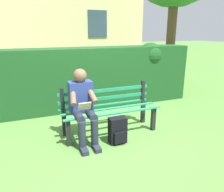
{
  "coord_description": "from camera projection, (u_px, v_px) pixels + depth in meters",
  "views": [
    {
      "loc": [
        1.28,
        3.32,
        1.77
      ],
      "look_at": [
        0.0,
        0.1,
        0.72
      ],
      "focal_mm": 34.54,
      "sensor_mm": 36.0,
      "label": 1
    }
  ],
  "objects": [
    {
      "name": "person_seated",
      "position": [
        83.0,
        104.0,
        3.46
      ],
      "size": [
        0.44,
        0.73,
        1.2
      ],
      "color": "navy",
      "rests_on": "ground"
    },
    {
      "name": "park_bench",
      "position": [
        108.0,
        109.0,
        3.86
      ],
      "size": [
        1.72,
        0.54,
        0.85
      ],
      "color": "black",
      "rests_on": "ground"
    },
    {
      "name": "backpack",
      "position": [
        118.0,
        131.0,
        3.51
      ],
      "size": [
        0.28,
        0.24,
        0.44
      ],
      "color": "black",
      "rests_on": "ground"
    },
    {
      "name": "ground",
      "position": [
        110.0,
        132.0,
        3.92
      ],
      "size": [
        60.0,
        60.0,
        0.0
      ],
      "primitive_type": "plane",
      "color": "#517F38"
    },
    {
      "name": "hedge_backdrop",
      "position": [
        97.0,
        76.0,
        5.15
      ],
      "size": [
        4.75,
        0.73,
        1.49
      ],
      "color": "#19471E",
      "rests_on": "ground"
    }
  ]
}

